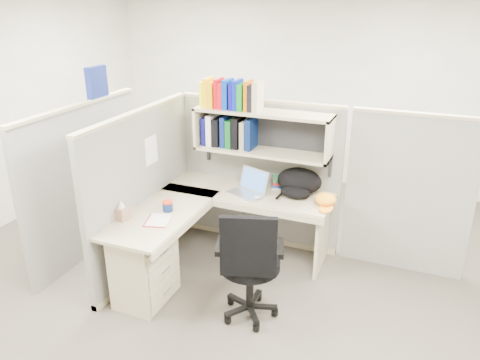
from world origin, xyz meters
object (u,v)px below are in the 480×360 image
at_px(laptop, 246,183).
at_px(snack_canister, 168,206).
at_px(task_chair, 249,281).
at_px(desk, 174,247).
at_px(backpack, 298,183).

height_order(laptop, snack_canister, laptop).
distance_m(laptop, snack_canister, 0.84).
bearing_deg(task_chair, laptop, 113.03).
relative_size(desk, backpack, 3.81).
bearing_deg(desk, snack_canister, 132.93).
bearing_deg(backpack, snack_canister, -121.21).
bearing_deg(task_chair, backpack, 85.71).
height_order(desk, backpack, backpack).
bearing_deg(desk, backpack, 46.19).
relative_size(laptop, task_chair, 0.33).
distance_m(desk, backpack, 1.38).
bearing_deg(snack_canister, backpack, 38.23).
relative_size(snack_canister, task_chair, 0.09).
distance_m(snack_canister, task_chair, 1.08).
relative_size(backpack, task_chair, 0.43).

